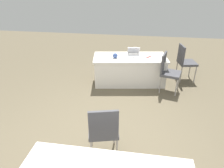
{
  "coord_description": "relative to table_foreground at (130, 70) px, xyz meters",
  "views": [
    {
      "loc": [
        -0.59,
        2.8,
        2.52
      ],
      "look_at": [
        -0.12,
        -0.27,
        0.9
      ],
      "focal_mm": 32.84,
      "sensor_mm": 36.0,
      "label": 1
    }
  ],
  "objects": [
    {
      "name": "scissors_red",
      "position": [
        -0.47,
        -0.05,
        0.36
      ],
      "size": [
        0.14,
        0.16,
        0.01
      ],
      "primitive_type": "cube",
      "rotation": [
        0.0,
        0.0,
        0.9
      ],
      "color": "red",
      "rests_on": "table_foreground"
    },
    {
      "name": "table_foreground",
      "position": [
        0.0,
        0.0,
        0.0
      ],
      "size": [
        1.96,
        1.08,
        0.72
      ],
      "rotation": [
        0.0,
        0.0,
        0.15
      ],
      "color": "silver",
      "rests_on": "ground"
    },
    {
      "name": "ground_plane",
      "position": [
        0.3,
        2.16,
        -0.36
      ],
      "size": [
        14.4,
        14.4,
        0.0
      ],
      "primitive_type": "plane",
      "color": "brown"
    },
    {
      "name": "chair_tucked_left",
      "position": [
        -0.94,
        0.32,
        0.18
      ],
      "size": [
        0.54,
        0.54,
        0.95
      ],
      "rotation": [
        0.0,
        0.0,
        1.3
      ],
      "color": "#9E9993",
      "rests_on": "ground"
    },
    {
      "name": "chair_near_front",
      "position": [
        0.19,
        2.65,
        0.18
      ],
      "size": [
        0.53,
        0.53,
        0.95
      ],
      "rotation": [
        0.0,
        0.0,
        3.38
      ],
      "color": "#9E9993",
      "rests_on": "ground"
    },
    {
      "name": "chair_tucked_right",
      "position": [
        -1.44,
        -0.39,
        0.2
      ],
      "size": [
        0.51,
        0.51,
        0.97
      ],
      "rotation": [
        0.0,
        0.0,
        1.75
      ],
      "color": "#9E9993",
      "rests_on": "ground"
    },
    {
      "name": "yarn_ball",
      "position": [
        0.36,
        0.14,
        0.42
      ],
      "size": [
        0.12,
        0.12,
        0.12
      ],
      "primitive_type": "sphere",
      "color": "#3F5999",
      "rests_on": "table_foreground"
    },
    {
      "name": "laptop_silver",
      "position": [
        -0.09,
        -0.08,
        0.4
      ],
      "size": [
        0.36,
        0.33,
        0.21
      ],
      "rotation": [
        0.0,
        0.0,
        0.14
      ],
      "color": "silver",
      "rests_on": "table_foreground"
    }
  ]
}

